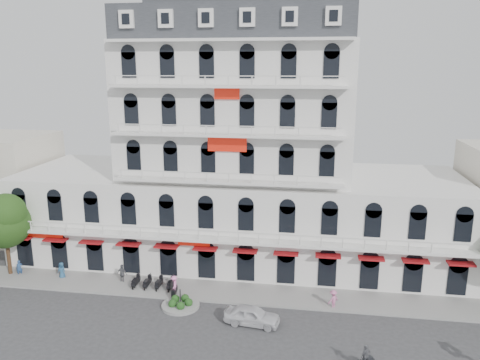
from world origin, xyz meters
name	(u,v)px	position (x,y,z in m)	size (l,w,h in m)	color
ground	(198,352)	(0.00, 0.00, 0.00)	(120.00, 120.00, 0.00)	#38383A
sidewalk	(222,292)	(0.00, 9.00, 0.08)	(53.00, 4.00, 0.16)	gray
main_building	(238,164)	(0.00, 18.00, 9.96)	(45.00, 15.00, 25.80)	silver
traffic_island	(181,304)	(-3.00, 6.00, 0.26)	(3.20, 3.20, 1.60)	gray
parked_scooter_row	(153,289)	(-6.35, 8.80, 0.00)	(4.40, 1.80, 1.10)	black
tree_west_inner	(4,219)	(-20.95, 9.48, 5.68)	(4.76, 4.76, 8.25)	#382314
parked_car	(252,315)	(3.28, 4.22, 0.75)	(1.76, 4.38, 1.49)	silver
rider_northeast	(365,359)	(11.42, -0.47, 0.93)	(1.32, 1.30, 1.96)	black
rider_center	(174,286)	(-3.96, 7.48, 1.07)	(0.73, 1.70, 2.05)	black
pedestrian_left	(62,271)	(-15.63, 9.50, 0.82)	(0.80, 0.52, 1.64)	#285378
pedestrian_mid	(122,274)	(-9.56, 9.50, 0.92)	(1.07, 0.45, 1.83)	#53545A
pedestrian_right	(333,299)	(9.66, 7.64, 0.83)	(1.07, 0.62, 1.66)	#C86A9B
pedestrian_far	(19,268)	(-20.00, 9.50, 0.77)	(0.56, 0.37, 1.55)	navy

